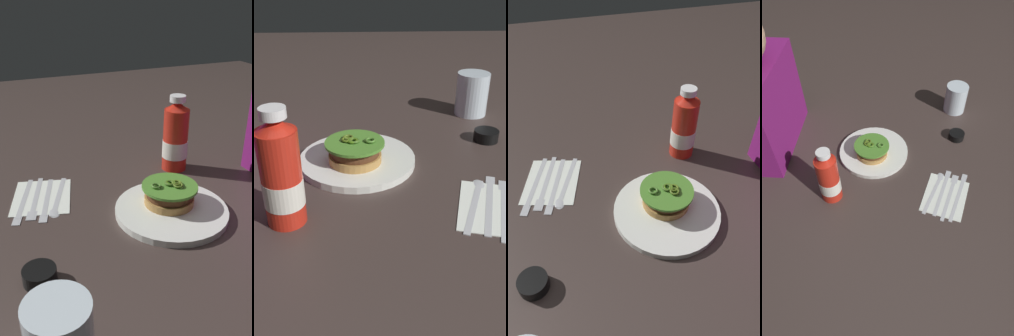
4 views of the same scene
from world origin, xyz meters
The scene contains 11 objects.
ground_plane centered at (0.00, 0.00, 0.00)m, with size 3.00×3.00×0.00m, color #3C2F2B.
dinner_plate centered at (-0.02, 0.14, 0.01)m, with size 0.25×0.25×0.02m, color white.
burger_sandwich centered at (-0.04, 0.15, 0.04)m, with size 0.13×0.13×0.05m.
ketchup_bottle centered at (-0.22, 0.26, 0.09)m, with size 0.07×0.07×0.21m.
water_glass centered at (0.26, -0.18, 0.06)m, with size 0.09×0.09×0.12m, color silver.
condiment_cup centered at (0.08, -0.17, 0.01)m, with size 0.06×0.06×0.03m, color black.
napkin centered at (-0.21, -0.11, 0.00)m, with size 0.16×0.14×0.00m, color white.
butter_knife centered at (-0.19, -0.16, 0.00)m, with size 0.20×0.08×0.00m.
fork_utensil centered at (-0.19, -0.13, 0.00)m, with size 0.19×0.08×0.00m.
steak_knife centered at (-0.18, -0.11, 0.00)m, with size 0.19×0.07×0.00m.
spoon_utensil centered at (-0.17, -0.08, 0.00)m, with size 0.18×0.08×0.00m.
Camera 4 is at (-0.81, 0.04, 0.84)m, focal length 32.79 mm.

